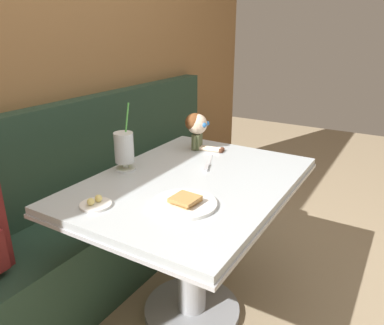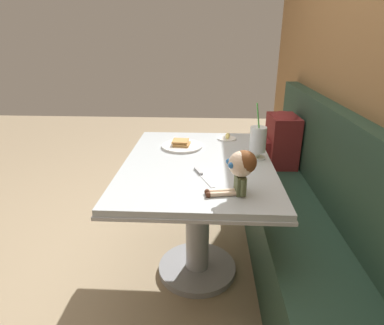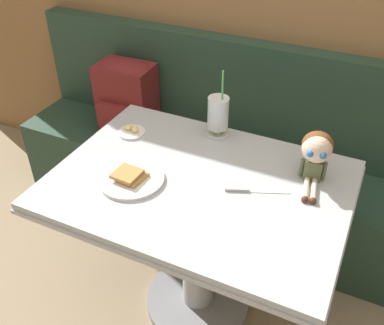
% 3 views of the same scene
% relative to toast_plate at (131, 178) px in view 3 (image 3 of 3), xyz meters
% --- Properties ---
extents(booth_bench, '(2.60, 0.48, 1.00)m').
position_rel_toast_plate_xyz_m(booth_bench, '(0.23, 0.74, -0.42)').
color(booth_bench, '#233D2D').
rests_on(booth_bench, ground).
extents(diner_table, '(1.11, 0.81, 0.74)m').
position_rel_toast_plate_xyz_m(diner_table, '(0.23, 0.11, -0.21)').
color(diner_table, '#B2BCC1').
rests_on(diner_table, ground).
extents(toast_plate, '(0.25, 0.25, 0.04)m').
position_rel_toast_plate_xyz_m(toast_plate, '(0.00, 0.00, 0.00)').
color(toast_plate, white).
rests_on(toast_plate, diner_table).
extents(milkshake_glass, '(0.10, 0.10, 0.32)m').
position_rel_toast_plate_xyz_m(milkshake_glass, '(0.17, 0.43, 0.09)').
color(milkshake_glass, silver).
rests_on(milkshake_glass, diner_table).
extents(butter_saucer, '(0.12, 0.12, 0.04)m').
position_rel_toast_plate_xyz_m(butter_saucer, '(-0.17, 0.28, -0.00)').
color(butter_saucer, white).
rests_on(butter_saucer, diner_table).
extents(butter_knife, '(0.22, 0.11, 0.01)m').
position_rel_toast_plate_xyz_m(butter_knife, '(0.41, 0.13, -0.01)').
color(butter_knife, silver).
rests_on(butter_knife, diner_table).
extents(seated_doll, '(0.13, 0.23, 0.20)m').
position_rel_toast_plate_xyz_m(seated_doll, '(0.61, 0.30, 0.12)').
color(seated_doll, '#5B6642').
rests_on(seated_doll, diner_table).
extents(backpack, '(0.31, 0.26, 0.41)m').
position_rel_toast_plate_xyz_m(backpack, '(-0.48, 0.71, -0.09)').
color(backpack, maroon).
rests_on(backpack, booth_bench).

